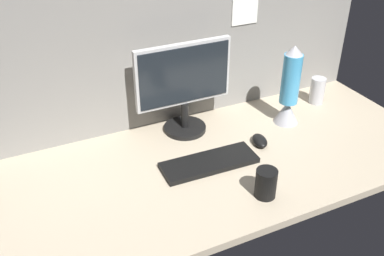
{
  "coord_description": "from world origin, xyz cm",
  "views": [
    {
      "loc": [
        -68.04,
        -121.74,
        99.74
      ],
      "look_at": [
        -0.87,
        0.0,
        14.0
      ],
      "focal_mm": 41.13,
      "sensor_mm": 36.0,
      "label": 1
    }
  ],
  "objects_px": {
    "keyboard": "(209,163)",
    "lava_lamp": "(289,91)",
    "mouse": "(260,141)",
    "mug_black_travel": "(266,183)",
    "mug_steel": "(317,91)",
    "monitor": "(184,84)"
  },
  "relations": [
    {
      "from": "monitor",
      "to": "keyboard",
      "type": "xyz_separation_m",
      "value": [
        -0.02,
        -0.28,
        -0.2
      ]
    },
    {
      "from": "monitor",
      "to": "keyboard",
      "type": "height_order",
      "value": "monitor"
    },
    {
      "from": "mug_black_travel",
      "to": "lava_lamp",
      "type": "height_order",
      "value": "lava_lamp"
    },
    {
      "from": "mug_black_travel",
      "to": "lava_lamp",
      "type": "xyz_separation_m",
      "value": [
        0.36,
        0.38,
        0.1
      ]
    },
    {
      "from": "keyboard",
      "to": "lava_lamp",
      "type": "relative_size",
      "value": 1.04
    },
    {
      "from": "monitor",
      "to": "mug_black_travel",
      "type": "height_order",
      "value": "monitor"
    },
    {
      "from": "mug_black_travel",
      "to": "mouse",
      "type": "bearing_deg",
      "value": 60.4
    },
    {
      "from": "mug_steel",
      "to": "mug_black_travel",
      "type": "bearing_deg",
      "value": -141.84
    },
    {
      "from": "mouse",
      "to": "mug_black_travel",
      "type": "distance_m",
      "value": 0.32
    },
    {
      "from": "monitor",
      "to": "mouse",
      "type": "relative_size",
      "value": 4.27
    },
    {
      "from": "mug_steel",
      "to": "lava_lamp",
      "type": "distance_m",
      "value": 0.27
    },
    {
      "from": "mug_steel",
      "to": "lava_lamp",
      "type": "xyz_separation_m",
      "value": [
        -0.24,
        -0.09,
        0.09
      ]
    },
    {
      "from": "mouse",
      "to": "mug_steel",
      "type": "height_order",
      "value": "mug_steel"
    },
    {
      "from": "monitor",
      "to": "mug_steel",
      "type": "xyz_separation_m",
      "value": [
        0.67,
        -0.05,
        -0.15
      ]
    },
    {
      "from": "monitor",
      "to": "mug_steel",
      "type": "distance_m",
      "value": 0.69
    },
    {
      "from": "lava_lamp",
      "to": "mug_steel",
      "type": "bearing_deg",
      "value": 20.31
    },
    {
      "from": "mouse",
      "to": "lava_lamp",
      "type": "height_order",
      "value": "lava_lamp"
    },
    {
      "from": "keyboard",
      "to": "lava_lamp",
      "type": "distance_m",
      "value": 0.49
    },
    {
      "from": "keyboard",
      "to": "mouse",
      "type": "distance_m",
      "value": 0.25
    },
    {
      "from": "mouse",
      "to": "lava_lamp",
      "type": "xyz_separation_m",
      "value": [
        0.2,
        0.1,
        0.13
      ]
    },
    {
      "from": "monitor",
      "to": "lava_lamp",
      "type": "relative_size",
      "value": 1.15
    },
    {
      "from": "mug_black_travel",
      "to": "keyboard",
      "type": "bearing_deg",
      "value": 110.99
    }
  ]
}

